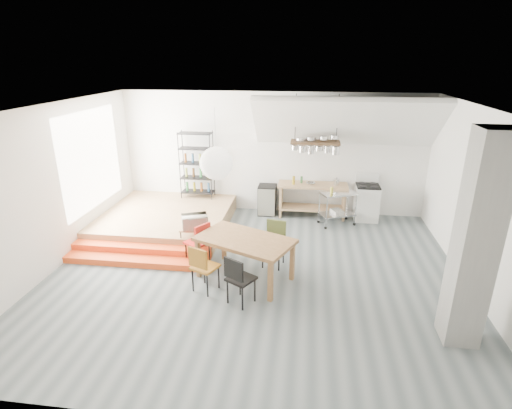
# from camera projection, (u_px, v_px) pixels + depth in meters

# --- Properties ---
(floor) EXTENTS (8.00, 8.00, 0.00)m
(floor) POSITION_uv_depth(u_px,v_px,m) (255.00, 273.00, 7.89)
(floor) COLOR #535D60
(floor) RESTS_ON ground
(wall_back) EXTENTS (8.00, 0.04, 3.20)m
(wall_back) POSITION_uv_depth(u_px,v_px,m) (272.00, 154.00, 10.59)
(wall_back) COLOR silver
(wall_back) RESTS_ON ground
(wall_left) EXTENTS (0.04, 7.00, 3.20)m
(wall_left) POSITION_uv_depth(u_px,v_px,m) (53.00, 188.00, 7.82)
(wall_left) COLOR silver
(wall_left) RESTS_ON ground
(wall_right) EXTENTS (0.04, 7.00, 3.20)m
(wall_right) POSITION_uv_depth(u_px,v_px,m) (486.00, 207.00, 6.84)
(wall_right) COLOR silver
(wall_right) RESTS_ON ground
(ceiling) EXTENTS (8.00, 7.00, 0.02)m
(ceiling) POSITION_uv_depth(u_px,v_px,m) (255.00, 108.00, 6.78)
(ceiling) COLOR white
(ceiling) RESTS_ON wall_back
(slope_ceiling) EXTENTS (4.40, 1.44, 1.32)m
(slope_ceiling) POSITION_uv_depth(u_px,v_px,m) (346.00, 122.00, 9.48)
(slope_ceiling) COLOR white
(slope_ceiling) RESTS_ON wall_back
(window_pane) EXTENTS (0.02, 2.50, 2.20)m
(window_pane) POSITION_uv_depth(u_px,v_px,m) (92.00, 160.00, 9.14)
(window_pane) COLOR white
(window_pane) RESTS_ON wall_left
(platform) EXTENTS (3.00, 3.00, 0.40)m
(platform) POSITION_uv_depth(u_px,v_px,m) (167.00, 219.00, 9.99)
(platform) COLOR #9F794F
(platform) RESTS_ON ground
(step_lower) EXTENTS (3.00, 0.35, 0.13)m
(step_lower) POSITION_uv_depth(u_px,v_px,m) (135.00, 261.00, 8.22)
(step_lower) COLOR #F1501C
(step_lower) RESTS_ON ground
(step_upper) EXTENTS (3.00, 0.35, 0.27)m
(step_upper) POSITION_uv_depth(u_px,v_px,m) (142.00, 250.00, 8.52)
(step_upper) COLOR #F1501C
(step_upper) RESTS_ON ground
(concrete_column) EXTENTS (0.50, 0.50, 3.20)m
(concrete_column) POSITION_uv_depth(u_px,v_px,m) (476.00, 243.00, 5.54)
(concrete_column) COLOR gray
(concrete_column) RESTS_ON ground
(kitchen_counter) EXTENTS (1.80, 0.60, 0.91)m
(kitchen_counter) POSITION_uv_depth(u_px,v_px,m) (312.00, 194.00, 10.47)
(kitchen_counter) COLOR #9F794F
(kitchen_counter) RESTS_ON ground
(stove) EXTENTS (0.60, 0.60, 1.18)m
(stove) POSITION_uv_depth(u_px,v_px,m) (366.00, 202.00, 10.35)
(stove) COLOR white
(stove) RESTS_ON ground
(pot_rack) EXTENTS (1.20, 0.50, 1.43)m
(pot_rack) POSITION_uv_depth(u_px,v_px,m) (316.00, 145.00, 9.78)
(pot_rack) COLOR #3B2517
(pot_rack) RESTS_ON ceiling
(wire_shelving) EXTENTS (0.88, 0.38, 1.80)m
(wire_shelving) POSITION_uv_depth(u_px,v_px,m) (197.00, 164.00, 10.65)
(wire_shelving) COLOR black
(wire_shelving) RESTS_ON platform
(microwave_shelf) EXTENTS (0.60, 0.40, 0.16)m
(microwave_shelf) POSITION_uv_depth(u_px,v_px,m) (195.00, 229.00, 8.57)
(microwave_shelf) COLOR #9F794F
(microwave_shelf) RESTS_ON platform
(paper_lantern) EXTENTS (0.60, 0.60, 0.60)m
(paper_lantern) POSITION_uv_depth(u_px,v_px,m) (216.00, 163.00, 7.25)
(paper_lantern) COLOR white
(paper_lantern) RESTS_ON ceiling
(dining_table) EXTENTS (2.02, 1.62, 0.84)m
(dining_table) POSITION_uv_depth(u_px,v_px,m) (245.00, 243.00, 7.47)
(dining_table) COLOR brown
(dining_table) RESTS_ON ground
(chair_mustard) EXTENTS (0.55, 0.55, 0.91)m
(chair_mustard) POSITION_uv_depth(u_px,v_px,m) (202.00, 265.00, 7.09)
(chair_mustard) COLOR #A96A1C
(chair_mustard) RESTS_ON ground
(chair_black) EXTENTS (0.57, 0.57, 0.91)m
(chair_black) POSITION_uv_depth(u_px,v_px,m) (238.00, 277.00, 6.72)
(chair_black) COLOR black
(chair_black) RESTS_ON ground
(chair_olive) EXTENTS (0.50, 0.50, 0.93)m
(chair_olive) POSITION_uv_depth(u_px,v_px,m) (275.00, 239.00, 8.07)
(chair_olive) COLOR #59632F
(chair_olive) RESTS_ON ground
(chair_red) EXTENTS (0.58, 0.58, 0.91)m
(chair_red) POSITION_uv_depth(u_px,v_px,m) (199.00, 240.00, 8.06)
(chair_red) COLOR red
(chair_red) RESTS_ON ground
(rolling_cart) EXTENTS (0.98, 0.79, 0.86)m
(rolling_cart) POSITION_uv_depth(u_px,v_px,m) (338.00, 204.00, 10.00)
(rolling_cart) COLOR silver
(rolling_cart) RESTS_ON ground
(mini_fridge) EXTENTS (0.47, 0.47, 0.80)m
(mini_fridge) POSITION_uv_depth(u_px,v_px,m) (267.00, 200.00, 10.74)
(mini_fridge) COLOR black
(mini_fridge) RESTS_ON ground
(microwave) EXTENTS (0.63, 0.54, 0.30)m
(microwave) POSITION_uv_depth(u_px,v_px,m) (195.00, 222.00, 8.51)
(microwave) COLOR beige
(microwave) RESTS_ON microwave_shelf
(bowl) EXTENTS (0.25, 0.25, 0.06)m
(bowl) POSITION_uv_depth(u_px,v_px,m) (311.00, 183.00, 10.32)
(bowl) COLOR silver
(bowl) RESTS_ON kitchen_counter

